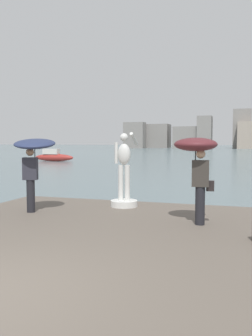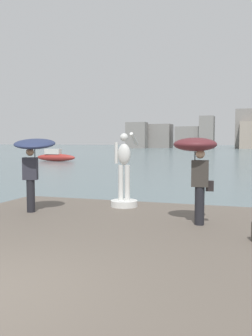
{
  "view_description": "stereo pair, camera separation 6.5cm",
  "coord_description": "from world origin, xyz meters",
  "views": [
    {
      "loc": [
        3.16,
        -3.72,
        2.31
      ],
      "look_at": [
        0.0,
        6.25,
        1.55
      ],
      "focal_mm": 39.27,
      "sensor_mm": 36.0,
      "label": 1
    },
    {
      "loc": [
        3.22,
        -3.7,
        2.31
      ],
      "look_at": [
        0.0,
        6.25,
        1.55
      ],
      "focal_mm": 39.27,
      "sensor_mm": 36.0,
      "label": 2
    }
  ],
  "objects": [
    {
      "name": "pier",
      "position": [
        0.0,
        2.22,
        0.2
      ],
      "size": [
        7.91,
        10.44,
        0.4
      ],
      "primitive_type": "cube",
      "color": "#60564C",
      "rests_on": "ground"
    },
    {
      "name": "statue_white_figure",
      "position": [
        -0.12,
        6.45,
        1.16
      ],
      "size": [
        0.79,
        0.96,
        2.18
      ],
      "color": "silver",
      "rests_on": "pier"
    },
    {
      "name": "boat_rightward",
      "position": [
        -17.97,
        34.72,
        0.55
      ],
      "size": [
        4.94,
        1.03,
        1.44
      ],
      "color": "#9E2D28",
      "rests_on": "ground"
    },
    {
      "name": "onlooker_left",
      "position": [
        -2.18,
        4.91,
        1.98
      ],
      "size": [
        1.4,
        1.42,
        2.04
      ],
      "color": "black",
      "rests_on": "pier"
    },
    {
      "name": "onlooker_right",
      "position": [
        2.18,
        4.75,
        1.99
      ],
      "size": [
        1.05,
        1.06,
        2.0
      ],
      "color": "black",
      "rests_on": "pier"
    },
    {
      "name": "ground_plane",
      "position": [
        0.0,
        40.0,
        0.0
      ],
      "size": [
        400.0,
        400.0,
        0.0
      ],
      "primitive_type": "plane",
      "color": "slate"
    },
    {
      "name": "distant_skyline",
      "position": [
        -0.69,
        122.15,
        4.96
      ],
      "size": [
        72.38,
        13.02,
        12.93
      ],
      "color": "gray",
      "rests_on": "ground"
    }
  ]
}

